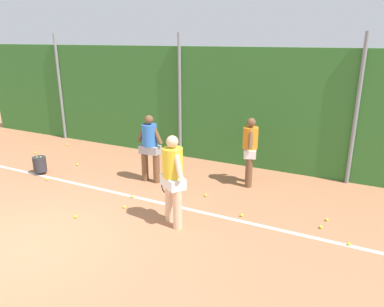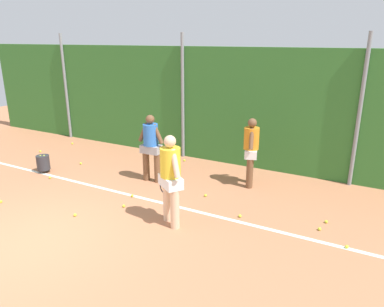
# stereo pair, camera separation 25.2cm
# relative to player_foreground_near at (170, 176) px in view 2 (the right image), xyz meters

# --- Properties ---
(ground_plane) EXTENTS (26.81, 26.81, 0.00)m
(ground_plane) POSITION_rel_player_foreground_near_xyz_m (-2.00, -0.06, -1.06)
(ground_plane) COLOR #B2704C
(hedge_fence_backdrop) EXTENTS (17.43, 0.25, 3.44)m
(hedge_fence_backdrop) POSITION_rel_player_foreground_near_xyz_m (-2.00, 4.17, 0.66)
(hedge_fence_backdrop) COLOR #33702D
(hedge_fence_backdrop) RESTS_ON ground_plane
(fence_post_left) EXTENTS (0.10, 0.10, 3.83)m
(fence_post_left) POSITION_rel_player_foreground_near_xyz_m (-7.03, 4.00, 0.85)
(fence_post_left) COLOR gray
(fence_post_left) RESTS_ON ground_plane
(fence_post_center) EXTENTS (0.10, 0.10, 3.83)m
(fence_post_center) POSITION_rel_player_foreground_near_xyz_m (-2.00, 4.00, 0.85)
(fence_post_center) COLOR gray
(fence_post_center) RESTS_ON ground_plane
(fence_post_right) EXTENTS (0.10, 0.10, 3.83)m
(fence_post_right) POSITION_rel_player_foreground_near_xyz_m (3.03, 4.00, 0.85)
(fence_post_right) COLOR gray
(fence_post_right) RESTS_ON ground_plane
(court_baseline_paint) EXTENTS (12.74, 0.10, 0.01)m
(court_baseline_paint) POSITION_rel_player_foreground_near_xyz_m (-2.00, 0.73, -1.06)
(court_baseline_paint) COLOR white
(court_baseline_paint) RESTS_ON ground_plane
(player_foreground_near) EXTENTS (0.76, 0.58, 1.90)m
(player_foreground_near) POSITION_rel_player_foreground_near_xyz_m (0.00, 0.00, 0.00)
(player_foreground_near) COLOR beige
(player_foreground_near) RESTS_ON ground_plane
(player_midcourt) EXTENTS (0.76, 0.39, 1.81)m
(player_midcourt) POSITION_rel_player_foreground_near_xyz_m (-1.68, 1.76, -0.05)
(player_midcourt) COLOR brown
(player_midcourt) RESTS_ON ground_plane
(player_backcourt_far) EXTENTS (0.45, 0.72, 1.78)m
(player_backcourt_far) POSITION_rel_player_foreground_near_xyz_m (0.72, 2.73, -0.06)
(player_backcourt_far) COLOR brown
(player_backcourt_far) RESTS_ON ground_plane
(ball_hopper) EXTENTS (0.36, 0.36, 0.51)m
(ball_hopper) POSITION_rel_player_foreground_near_xyz_m (-4.79, 0.83, -0.77)
(ball_hopper) COLOR #2D2D33
(ball_hopper) RESTS_ON ground_plane
(tennis_ball_0) EXTENTS (0.07, 0.07, 0.07)m
(tennis_ball_0) POSITION_rel_player_foreground_near_xyz_m (-1.71, 3.58, -1.03)
(tennis_ball_0) COLOR #CCDB33
(tennis_ball_0) RESTS_ON ground_plane
(tennis_ball_1) EXTENTS (0.07, 0.07, 0.07)m
(tennis_ball_1) POSITION_rel_player_foreground_near_xyz_m (1.16, 0.93, -1.03)
(tennis_ball_1) COLOR #CCDB33
(tennis_ball_1) RESTS_ON ground_plane
(tennis_ball_2) EXTENTS (0.07, 0.07, 0.07)m
(tennis_ball_2) POSITION_rel_player_foreground_near_xyz_m (-4.24, 0.56, -1.03)
(tennis_ball_2) COLOR #CCDB33
(tennis_ball_2) RESTS_ON ground_plane
(tennis_ball_3) EXTENTS (0.07, 0.07, 0.07)m
(tennis_ball_3) POSITION_rel_player_foreground_near_xyz_m (-1.52, 0.66, -1.03)
(tennis_ball_3) COLOR #CCDB33
(tennis_ball_3) RESTS_ON ground_plane
(tennis_ball_4) EXTENTS (0.07, 0.07, 0.07)m
(tennis_ball_4) POSITION_rel_player_foreground_near_xyz_m (-6.46, 2.08, -1.03)
(tennis_ball_4) COLOR #CCDB33
(tennis_ball_4) RESTS_ON ground_plane
(tennis_ball_5) EXTENTS (0.07, 0.07, 0.07)m
(tennis_ball_5) POSITION_rel_player_foreground_near_xyz_m (2.83, 1.54, -1.03)
(tennis_ball_5) COLOR #CCDB33
(tennis_ball_5) RESTS_ON ground_plane
(tennis_ball_6) EXTENTS (0.07, 0.07, 0.07)m
(tennis_ball_6) POSITION_rel_player_foreground_near_xyz_m (3.32, 0.73, -1.03)
(tennis_ball_6) COLOR #CCDB33
(tennis_ball_6) RESTS_ON ground_plane
(tennis_ball_7) EXTENTS (0.07, 0.07, 0.07)m
(tennis_ball_7) POSITION_rel_player_foreground_near_xyz_m (-1.35, 0.12, -1.03)
(tennis_ball_7) COLOR #CCDB33
(tennis_ball_7) RESTS_ON ground_plane
(tennis_ball_8) EXTENTS (0.07, 0.07, 0.07)m
(tennis_ball_8) POSITION_rel_player_foreground_near_xyz_m (2.76, 1.17, -1.03)
(tennis_ball_8) COLOR #CCDB33
(tennis_ball_8) RESTS_ON ground_plane
(tennis_ball_9) EXTENTS (0.07, 0.07, 0.07)m
(tennis_ball_9) POSITION_rel_player_foreground_near_xyz_m (-4.35, 1.82, -1.03)
(tennis_ball_9) COLOR #CCDB33
(tennis_ball_9) RESTS_ON ground_plane
(tennis_ball_10) EXTENTS (0.07, 0.07, 0.07)m
(tennis_ball_10) POSITION_rel_player_foreground_near_xyz_m (-6.22, 3.29, -1.03)
(tennis_ball_10) COLOR #CCDB33
(tennis_ball_10) RESTS_ON ground_plane
(tennis_ball_11) EXTENTS (0.07, 0.07, 0.07)m
(tennis_ball_11) POSITION_rel_player_foreground_near_xyz_m (-2.00, -0.72, -1.03)
(tennis_ball_11) COLOR #CCDB33
(tennis_ball_11) RESTS_ON ground_plane
(tennis_ball_12) EXTENTS (0.07, 0.07, 0.07)m
(tennis_ball_12) POSITION_rel_player_foreground_near_xyz_m (-4.02, -1.06, -1.03)
(tennis_ball_12) COLOR #CCDB33
(tennis_ball_12) RESTS_ON ground_plane
(tennis_ball_13) EXTENTS (0.07, 0.07, 0.07)m
(tennis_ball_13) POSITION_rel_player_foreground_near_xyz_m (0.03, 1.53, -1.03)
(tennis_ball_13) COLOR #CCDB33
(tennis_ball_13) RESTS_ON ground_plane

